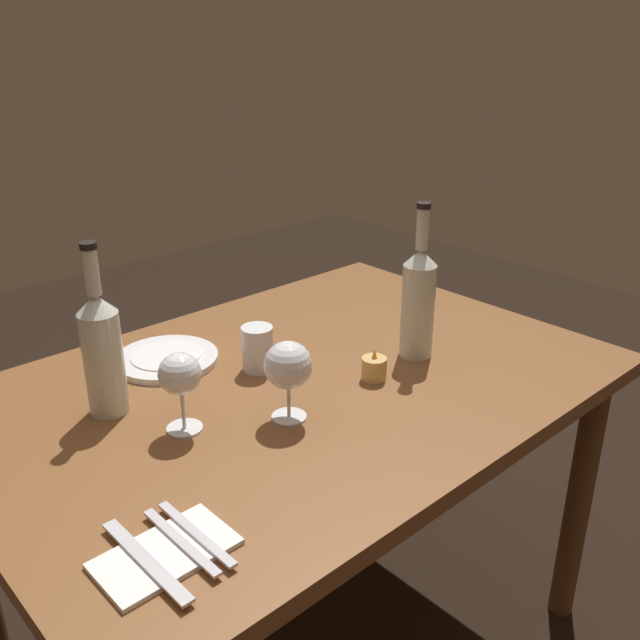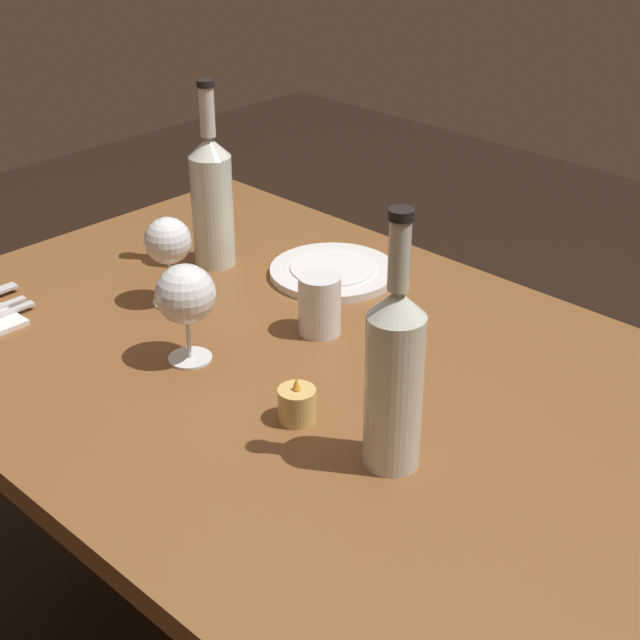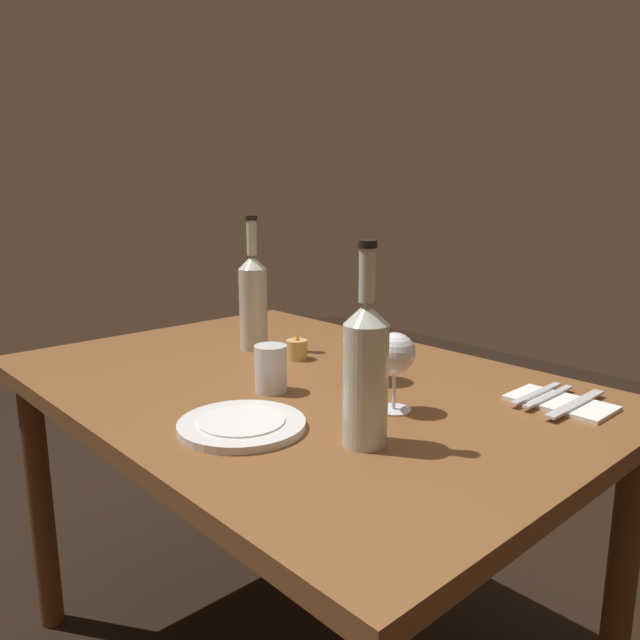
{
  "view_description": "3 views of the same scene",
  "coord_description": "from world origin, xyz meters",
  "px_view_note": "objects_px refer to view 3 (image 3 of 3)",
  "views": [
    {
      "loc": [
        0.83,
        0.98,
        1.42
      ],
      "look_at": [
        -0.05,
        0.02,
        0.86
      ],
      "focal_mm": 39.11,
      "sensor_mm": 36.0,
      "label": 1
    },
    {
      "loc": [
        -0.9,
        0.87,
        1.48
      ],
      "look_at": [
        -0.07,
        0.01,
        0.83
      ],
      "focal_mm": 54.41,
      "sensor_mm": 36.0,
      "label": 2
    },
    {
      "loc": [
        0.99,
        -0.83,
        1.15
      ],
      "look_at": [
        -0.0,
        0.07,
        0.86
      ],
      "focal_mm": 34.57,
      "sensor_mm": 36.0,
      "label": 3
    }
  ],
  "objects_px": {
    "dinner_plate": "(242,425)",
    "wine_bottle": "(253,299)",
    "wine_bottle_second": "(366,370)",
    "fork_inner": "(548,396)",
    "table_knife": "(576,404)",
    "folded_napkin": "(560,403)",
    "wine_glass_left": "(395,355)",
    "votive_candle": "(297,350)",
    "wine_glass_right": "(366,333)",
    "water_tumbler": "(271,370)",
    "fork_outer": "(537,393)"
  },
  "relations": [
    {
      "from": "dinner_plate",
      "to": "wine_bottle",
      "type": "bearing_deg",
      "value": 141.1
    },
    {
      "from": "wine_bottle_second",
      "to": "fork_inner",
      "type": "distance_m",
      "value": 0.44
    },
    {
      "from": "wine_bottle_second",
      "to": "fork_inner",
      "type": "height_order",
      "value": "wine_bottle_second"
    },
    {
      "from": "table_knife",
      "to": "wine_bottle_second",
      "type": "bearing_deg",
      "value": -111.01
    },
    {
      "from": "wine_bottle_second",
      "to": "folded_napkin",
      "type": "xyz_separation_m",
      "value": [
        0.13,
        0.41,
        -0.12
      ]
    },
    {
      "from": "dinner_plate",
      "to": "wine_glass_left",
      "type": "bearing_deg",
      "value": 65.25
    },
    {
      "from": "wine_bottle_second",
      "to": "dinner_plate",
      "type": "xyz_separation_m",
      "value": [
        -0.19,
        -0.11,
        -0.12
      ]
    },
    {
      "from": "table_knife",
      "to": "votive_candle",
      "type": "bearing_deg",
      "value": -165.19
    },
    {
      "from": "wine_glass_left",
      "to": "dinner_plate",
      "type": "bearing_deg",
      "value": -114.75
    },
    {
      "from": "votive_candle",
      "to": "wine_glass_right",
      "type": "bearing_deg",
      "value": -0.19
    },
    {
      "from": "wine_glass_right",
      "to": "votive_candle",
      "type": "distance_m",
      "value": 0.24
    },
    {
      "from": "votive_candle",
      "to": "table_knife",
      "type": "distance_m",
      "value": 0.64
    },
    {
      "from": "votive_candle",
      "to": "wine_glass_left",
      "type": "bearing_deg",
      "value": -13.99
    },
    {
      "from": "votive_candle",
      "to": "fork_inner",
      "type": "bearing_deg",
      "value": 16.17
    },
    {
      "from": "wine_bottle_second",
      "to": "dinner_plate",
      "type": "relative_size",
      "value": 1.49
    },
    {
      "from": "wine_glass_left",
      "to": "wine_glass_right",
      "type": "bearing_deg",
      "value": 149.49
    },
    {
      "from": "water_tumbler",
      "to": "fork_inner",
      "type": "bearing_deg",
      "value": 40.82
    },
    {
      "from": "votive_candle",
      "to": "wine_bottle",
      "type": "bearing_deg",
      "value": -173.63
    },
    {
      "from": "wine_bottle",
      "to": "folded_napkin",
      "type": "distance_m",
      "value": 0.78
    },
    {
      "from": "table_knife",
      "to": "fork_inner",
      "type": "bearing_deg",
      "value": 180.0
    },
    {
      "from": "fork_inner",
      "to": "folded_napkin",
      "type": "bearing_deg",
      "value": 0.0
    },
    {
      "from": "folded_napkin",
      "to": "fork_inner",
      "type": "xyz_separation_m",
      "value": [
        -0.03,
        0.0,
        0.01
      ]
    },
    {
      "from": "dinner_plate",
      "to": "folded_napkin",
      "type": "distance_m",
      "value": 0.61
    },
    {
      "from": "fork_inner",
      "to": "wine_glass_left",
      "type": "bearing_deg",
      "value": -123.29
    },
    {
      "from": "wine_glass_left",
      "to": "fork_inner",
      "type": "distance_m",
      "value": 0.33
    },
    {
      "from": "wine_glass_right",
      "to": "wine_bottle",
      "type": "relative_size",
      "value": 0.45
    },
    {
      "from": "votive_candle",
      "to": "folded_napkin",
      "type": "height_order",
      "value": "votive_candle"
    },
    {
      "from": "votive_candle",
      "to": "water_tumbler",
      "type": "bearing_deg",
      "value": -52.98
    },
    {
      "from": "wine_glass_left",
      "to": "wine_bottle",
      "type": "bearing_deg",
      "value": 171.53
    },
    {
      "from": "water_tumbler",
      "to": "fork_outer",
      "type": "relative_size",
      "value": 0.54
    },
    {
      "from": "fork_inner",
      "to": "wine_bottle",
      "type": "bearing_deg",
      "value": -165.84
    },
    {
      "from": "votive_candle",
      "to": "wine_bottle_second",
      "type": "bearing_deg",
      "value": -28.38
    },
    {
      "from": "fork_inner",
      "to": "votive_candle",
      "type": "bearing_deg",
      "value": -163.83
    },
    {
      "from": "wine_glass_right",
      "to": "dinner_plate",
      "type": "relative_size",
      "value": 0.69
    },
    {
      "from": "votive_candle",
      "to": "table_knife",
      "type": "bearing_deg",
      "value": 14.81
    },
    {
      "from": "wine_glass_right",
      "to": "wine_bottle_second",
      "type": "bearing_deg",
      "value": -46.83
    },
    {
      "from": "fork_outer",
      "to": "table_knife",
      "type": "bearing_deg",
      "value": 0.0
    },
    {
      "from": "wine_glass_left",
      "to": "folded_napkin",
      "type": "bearing_deg",
      "value": 53.06
    },
    {
      "from": "wine_bottle_second",
      "to": "table_knife",
      "type": "height_order",
      "value": "wine_bottle_second"
    },
    {
      "from": "fork_inner",
      "to": "wine_glass_right",
      "type": "bearing_deg",
      "value": -153.96
    },
    {
      "from": "fork_inner",
      "to": "fork_outer",
      "type": "height_order",
      "value": "same"
    },
    {
      "from": "wine_bottle",
      "to": "fork_inner",
      "type": "distance_m",
      "value": 0.75
    },
    {
      "from": "water_tumbler",
      "to": "folded_napkin",
      "type": "distance_m",
      "value": 0.57
    },
    {
      "from": "water_tumbler",
      "to": "table_knife",
      "type": "xyz_separation_m",
      "value": [
        0.47,
        0.36,
        -0.03
      ]
    },
    {
      "from": "wine_glass_right",
      "to": "fork_outer",
      "type": "relative_size",
      "value": 0.86
    },
    {
      "from": "folded_napkin",
      "to": "fork_outer",
      "type": "bearing_deg",
      "value": 180.0
    },
    {
      "from": "wine_bottle",
      "to": "fork_inner",
      "type": "bearing_deg",
      "value": 14.16
    },
    {
      "from": "votive_candle",
      "to": "dinner_plate",
      "type": "bearing_deg",
      "value": -52.77
    },
    {
      "from": "folded_napkin",
      "to": "fork_outer",
      "type": "xyz_separation_m",
      "value": [
        -0.05,
        0.0,
        0.01
      ]
    },
    {
      "from": "wine_glass_right",
      "to": "table_knife",
      "type": "xyz_separation_m",
      "value": [
        0.39,
        0.17,
        -0.1
      ]
    }
  ]
}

